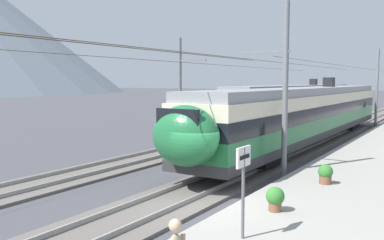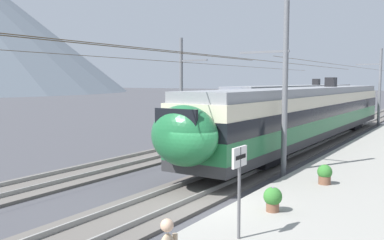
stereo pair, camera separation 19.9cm
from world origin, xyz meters
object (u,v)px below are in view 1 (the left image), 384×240
catenary_mast_east (375,86)px  potted_plant_by_shelter (275,197)px  train_near_platform (308,112)px  catenary_mast_mid (282,88)px  catenary_mast_far_side (182,88)px  potted_plant_platform_edge (325,173)px  platform_sign (243,172)px  train_far_track (298,101)px

catenary_mast_east → potted_plant_by_shelter: (-29.70, -1.94, -3.07)m
train_near_platform → catenary_mast_mid: (-9.95, -1.86, 1.74)m
catenary_mast_far_side → catenary_mast_east: bearing=-28.3°
potted_plant_platform_edge → catenary_mast_east: bearing=5.2°
catenary_mast_mid → potted_plant_platform_edge: (-1.37, -2.30, -3.22)m
catenary_mast_east → potted_plant_by_shelter: bearing=-176.3°
platform_sign → catenary_mast_far_side: bearing=38.7°
catenary_mast_far_side → platform_sign: catenary_mast_far_side is taller
platform_sign → potted_plant_platform_edge: (6.74, -0.25, -1.28)m
catenary_mast_mid → potted_plant_platform_edge: size_ratio=54.31×
catenary_mast_mid → catenary_mast_far_side: bearing=56.2°
catenary_mast_mid → platform_sign: (-8.11, -2.06, -1.94)m
catenary_mast_mid → potted_plant_by_shelter: size_ratio=55.15×
potted_plant_platform_edge → potted_plant_by_shelter: potted_plant_platform_edge is taller
train_near_platform → potted_plant_platform_edge: train_near_platform is taller
train_near_platform → potted_plant_platform_edge: 12.16m
catenary_mast_far_side → potted_plant_by_shelter: bearing=-136.3°
train_far_track → potted_plant_platform_edge: size_ratio=43.86×
catenary_mast_mid → platform_sign: bearing=-165.8°
potted_plant_platform_edge → potted_plant_by_shelter: bearing=175.0°
train_far_track → potted_plant_by_shelter: train_far_track is taller
train_far_track → potted_plant_platform_edge: train_far_track is taller
train_far_track → catenary_mast_mid: 26.94m
catenary_mast_far_side → potted_plant_platform_edge: size_ratio=54.31×
platform_sign → train_near_platform: bearing=12.2°
catenary_mast_mid → catenary_mast_east: catenary_mast_mid is taller
train_near_platform → catenary_mast_east: 14.35m
catenary_mast_east → catenary_mast_mid: bearing=-180.0°
platform_sign → potted_plant_platform_edge: size_ratio=3.06×
catenary_mast_far_side → platform_sign: size_ratio=17.75×
train_far_track → platform_sign: (-33.85, -9.82, -0.20)m
catenary_mast_east → potted_plant_platform_edge: 25.75m
catenary_mast_east → platform_sign: bearing=-176.3°
potted_plant_platform_edge → catenary_mast_mid: bearing=59.2°
train_far_track → catenary_mast_mid: catenary_mast_mid is taller
catenary_mast_mid → potted_plant_by_shelter: catenary_mast_mid is taller
catenary_mast_east → train_near_platform: bearing=172.5°
train_near_platform → catenary_mast_far_side: size_ratio=0.75×
train_far_track → catenary_mast_east: size_ratio=0.81×
train_near_platform → platform_sign: size_ratio=13.39×
catenary_mast_far_side → platform_sign: (-14.49, -11.60, -1.76)m
potted_plant_by_shelter → train_near_platform: bearing=13.7°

